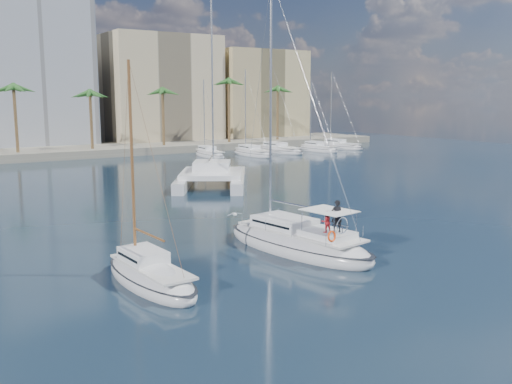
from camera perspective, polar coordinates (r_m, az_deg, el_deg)
ground at (r=37.49m, az=2.32°, el=-4.63°), size 160.00×160.00×0.00m
quay at (r=93.50m, az=-19.72°, el=3.77°), size 120.00×14.00×1.20m
building_beige at (r=108.56m, az=-9.60°, el=9.90°), size 20.00×14.00×20.00m
building_tan_right at (r=116.22m, az=0.03°, el=9.51°), size 18.00×12.00×18.00m
palm_centre at (r=89.21m, az=-19.48°, el=9.76°), size 3.60×3.60×12.30m
palm_right at (r=102.65m, az=-0.41°, el=10.21°), size 3.60×3.60×12.30m
main_sloop at (r=34.48m, az=4.14°, el=-5.02°), size 5.33×11.80×16.89m
small_sloop at (r=28.85m, az=-10.54°, el=-8.31°), size 3.05×8.23×11.61m
catamaran at (r=59.38m, az=-4.43°, el=1.81°), size 12.83×14.91×19.37m
seagull at (r=40.49m, az=-2.16°, el=-2.22°), size 1.16×0.50×0.21m
moored_yacht_a at (r=87.43m, az=-4.66°, el=3.53°), size 3.37×9.52×11.90m
moored_yacht_b at (r=88.97m, az=-0.34°, el=3.67°), size 3.32×10.83×13.72m
moored_yacht_c at (r=94.22m, az=2.35°, el=3.99°), size 3.98×12.33×15.54m
moored_yacht_d at (r=96.53m, az=6.20°, el=4.08°), size 3.52×9.55×11.90m
moored_yacht_e at (r=102.22m, az=8.34°, el=4.34°), size 4.61×11.11×13.72m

